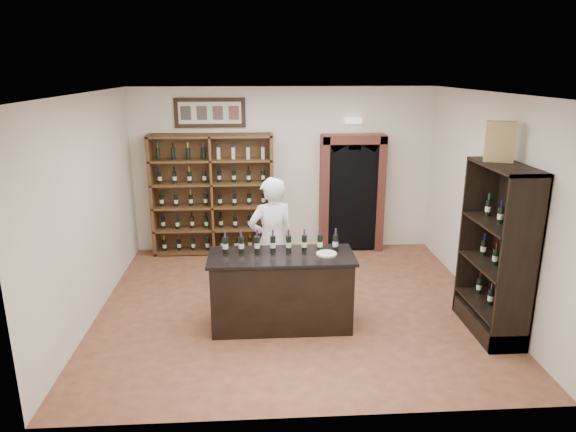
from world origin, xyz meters
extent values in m
plane|color=#92613A|center=(0.00, 0.00, 0.00)|extent=(5.50, 5.50, 0.00)
plane|color=white|center=(0.00, 0.00, 3.00)|extent=(5.50, 5.50, 0.00)
cube|color=white|center=(0.00, 2.50, 1.50)|extent=(5.50, 0.04, 3.00)
cube|color=white|center=(-2.75, 0.00, 1.50)|extent=(0.04, 5.00, 3.00)
cube|color=white|center=(2.75, 0.00, 1.50)|extent=(0.04, 5.00, 3.00)
cube|color=brown|center=(-1.30, 2.47, 1.10)|extent=(2.20, 0.02, 2.20)
cube|color=brown|center=(-2.37, 2.29, 1.10)|extent=(0.06, 0.38, 2.20)
cube|color=brown|center=(-0.23, 2.29, 1.10)|extent=(0.06, 0.38, 2.20)
cube|color=brown|center=(-1.30, 2.29, 1.10)|extent=(0.04, 0.38, 2.20)
cube|color=brown|center=(-1.30, 2.29, 0.04)|extent=(2.18, 0.38, 0.04)
cube|color=brown|center=(-1.30, 2.29, 0.46)|extent=(2.18, 0.38, 0.04)
cube|color=brown|center=(-1.30, 2.29, 0.89)|extent=(2.18, 0.38, 0.03)
cube|color=brown|center=(-1.30, 2.29, 1.31)|extent=(2.18, 0.38, 0.04)
cube|color=brown|center=(-1.30, 2.29, 1.74)|extent=(2.18, 0.38, 0.04)
cube|color=brown|center=(-1.30, 2.29, 2.16)|extent=(2.18, 0.38, 0.04)
cube|color=black|center=(-1.30, 2.47, 2.55)|extent=(1.25, 0.04, 0.52)
cube|color=black|center=(1.25, 2.34, 1.06)|extent=(0.97, 0.29, 2.05)
cube|color=#9F4B3D|center=(0.74, 2.32, 1.07)|extent=(0.14, 0.35, 2.15)
cube|color=#9F4B3D|center=(1.76, 2.32, 1.07)|extent=(0.14, 0.35, 2.15)
cube|color=#9F4B3D|center=(1.25, 2.32, 2.09)|extent=(1.15, 0.35, 0.16)
cube|color=white|center=(1.25, 2.42, 2.40)|extent=(0.30, 0.10, 0.10)
cube|color=black|center=(-0.20, -0.60, 0.47)|extent=(1.80, 0.70, 0.94)
cube|color=black|center=(-0.20, -0.60, 0.98)|extent=(1.88, 0.78, 0.04)
cylinder|color=black|center=(-0.92, -0.46, 1.10)|extent=(0.07, 0.07, 0.21)
cylinder|color=beige|center=(-0.92, -0.46, 1.09)|extent=(0.07, 0.07, 0.07)
cylinder|color=#4F2460|center=(-0.92, -0.46, 1.25)|extent=(0.03, 0.03, 0.09)
cylinder|color=black|center=(-0.71, -0.46, 1.10)|extent=(0.07, 0.07, 0.21)
cylinder|color=beige|center=(-0.71, -0.46, 1.09)|extent=(0.07, 0.07, 0.07)
cylinder|color=#4F2460|center=(-0.71, -0.46, 1.25)|extent=(0.03, 0.03, 0.09)
cylinder|color=black|center=(-0.51, -0.46, 1.10)|extent=(0.07, 0.07, 0.21)
cylinder|color=beige|center=(-0.51, -0.46, 1.09)|extent=(0.07, 0.07, 0.07)
cylinder|color=#4F2460|center=(-0.51, -0.46, 1.25)|extent=(0.03, 0.03, 0.09)
cylinder|color=black|center=(-0.30, -0.46, 1.10)|extent=(0.07, 0.07, 0.21)
cylinder|color=beige|center=(-0.30, -0.46, 1.09)|extent=(0.07, 0.07, 0.07)
cylinder|color=#4F2460|center=(-0.30, -0.46, 1.25)|extent=(0.03, 0.03, 0.09)
cylinder|color=black|center=(-0.10, -0.46, 1.10)|extent=(0.07, 0.07, 0.21)
cylinder|color=beige|center=(-0.10, -0.46, 1.09)|extent=(0.07, 0.07, 0.07)
cylinder|color=#4F2460|center=(-0.10, -0.46, 1.25)|extent=(0.03, 0.03, 0.09)
cylinder|color=black|center=(0.11, -0.46, 1.10)|extent=(0.07, 0.07, 0.21)
cylinder|color=beige|center=(0.11, -0.46, 1.09)|extent=(0.07, 0.07, 0.07)
cylinder|color=#4F2460|center=(0.11, -0.46, 1.25)|extent=(0.03, 0.03, 0.09)
cylinder|color=black|center=(0.31, -0.46, 1.10)|extent=(0.07, 0.07, 0.21)
cylinder|color=beige|center=(0.31, -0.46, 1.09)|extent=(0.07, 0.07, 0.07)
cylinder|color=#4F2460|center=(0.31, -0.46, 1.25)|extent=(0.03, 0.03, 0.09)
cylinder|color=black|center=(0.52, -0.46, 1.10)|extent=(0.07, 0.07, 0.21)
cylinder|color=beige|center=(0.52, -0.46, 1.09)|extent=(0.07, 0.07, 0.07)
cylinder|color=#4F2460|center=(0.52, -0.46, 1.25)|extent=(0.03, 0.03, 0.09)
cube|color=black|center=(2.72, -0.90, 1.10)|extent=(0.02, 1.20, 2.20)
cube|color=black|center=(2.49, -1.48, 1.10)|extent=(0.48, 0.04, 2.20)
cube|color=black|center=(2.49, -0.32, 1.10)|extent=(0.48, 0.04, 2.20)
cube|color=black|center=(2.49, -0.90, 2.18)|extent=(0.48, 1.20, 0.04)
cube|color=black|center=(2.49, -0.90, 0.12)|extent=(0.48, 1.20, 0.24)
cube|color=black|center=(2.49, -0.90, 0.35)|extent=(0.48, 1.16, 0.03)
cube|color=black|center=(2.49, -0.90, 0.90)|extent=(0.48, 1.16, 0.03)
cube|color=black|center=(2.49, -0.90, 1.45)|extent=(0.48, 1.16, 0.03)
imported|color=white|center=(-0.31, 0.11, 0.94)|extent=(0.79, 0.65, 1.87)
cylinder|color=beige|center=(0.38, -0.62, 1.01)|extent=(0.27, 0.27, 0.02)
cube|color=tan|center=(2.47, -0.70, 2.45)|extent=(0.38, 0.28, 0.49)
camera|label=1|loc=(-0.50, -6.78, 3.32)|focal=32.00mm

